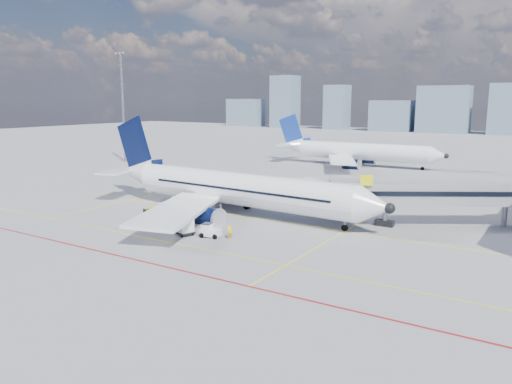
{
  "coord_description": "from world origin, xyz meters",
  "views": [
    {
      "loc": [
        34.65,
        -43.76,
        14.77
      ],
      "look_at": [
        3.88,
        5.11,
        4.0
      ],
      "focal_mm": 35.0,
      "sensor_mm": 36.0,
      "label": 1
    }
  ],
  "objects_px": {
    "cargo_dolly": "(180,224)",
    "second_aircraft": "(355,151)",
    "main_aircraft": "(229,188)",
    "ramp_worker": "(230,231)",
    "baggage_tug": "(210,231)",
    "belt_loader": "(155,212)"
  },
  "relations": [
    {
      "from": "main_aircraft",
      "to": "belt_loader",
      "type": "height_order",
      "value": "main_aircraft"
    },
    {
      "from": "second_aircraft",
      "to": "belt_loader",
      "type": "bearing_deg",
      "value": -94.84
    },
    {
      "from": "baggage_tug",
      "to": "cargo_dolly",
      "type": "height_order",
      "value": "cargo_dolly"
    },
    {
      "from": "cargo_dolly",
      "to": "second_aircraft",
      "type": "bearing_deg",
      "value": 110.81
    },
    {
      "from": "second_aircraft",
      "to": "ramp_worker",
      "type": "distance_m",
      "value": 65.09
    },
    {
      "from": "main_aircraft",
      "to": "second_aircraft",
      "type": "height_order",
      "value": "main_aircraft"
    },
    {
      "from": "baggage_tug",
      "to": "belt_loader",
      "type": "relative_size",
      "value": 0.45
    },
    {
      "from": "belt_loader",
      "to": "main_aircraft",
      "type": "bearing_deg",
      "value": 64.62
    },
    {
      "from": "second_aircraft",
      "to": "cargo_dolly",
      "type": "xyz_separation_m",
      "value": [
        4.8,
        -65.38,
        -2.11
      ]
    },
    {
      "from": "main_aircraft",
      "to": "ramp_worker",
      "type": "bearing_deg",
      "value": -51.06
    },
    {
      "from": "baggage_tug",
      "to": "ramp_worker",
      "type": "bearing_deg",
      "value": 3.92
    },
    {
      "from": "main_aircraft",
      "to": "ramp_worker",
      "type": "distance_m",
      "value": 13.15
    },
    {
      "from": "baggage_tug",
      "to": "main_aircraft",
      "type": "bearing_deg",
      "value": 103.64
    },
    {
      "from": "belt_loader",
      "to": "baggage_tug",
      "type": "bearing_deg",
      "value": 0.25
    },
    {
      "from": "ramp_worker",
      "to": "baggage_tug",
      "type": "bearing_deg",
      "value": 140.08
    },
    {
      "from": "main_aircraft",
      "to": "belt_loader",
      "type": "distance_m",
      "value": 10.12
    },
    {
      "from": "baggage_tug",
      "to": "cargo_dolly",
      "type": "relative_size",
      "value": 0.59
    },
    {
      "from": "baggage_tug",
      "to": "second_aircraft",
      "type": "bearing_deg",
      "value": 86.0
    },
    {
      "from": "main_aircraft",
      "to": "baggage_tug",
      "type": "distance_m",
      "value": 12.56
    },
    {
      "from": "main_aircraft",
      "to": "second_aircraft",
      "type": "bearing_deg",
      "value": 96.79
    },
    {
      "from": "second_aircraft",
      "to": "baggage_tug",
      "type": "relative_size",
      "value": 16.49
    },
    {
      "from": "baggage_tug",
      "to": "ramp_worker",
      "type": "xyz_separation_m",
      "value": [
        2.31,
        0.64,
        0.11
      ]
    }
  ]
}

